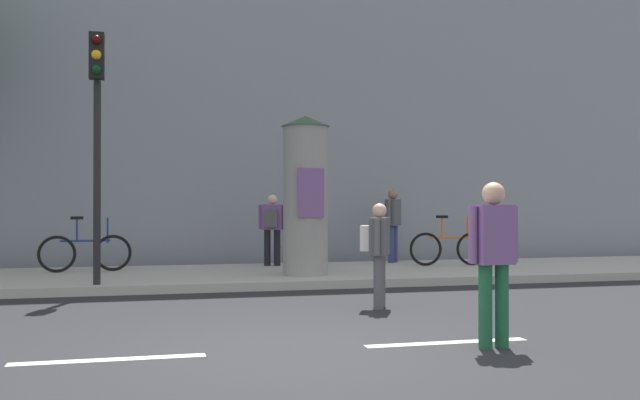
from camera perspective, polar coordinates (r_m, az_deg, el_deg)
name	(u,v)px	position (r m, az deg, el deg)	size (l,w,h in m)	color
ground_plane	(288,351)	(7.33, -2.57, -11.86)	(80.00, 80.00, 0.00)	#232326
sidewalk_curb	(215,276)	(14.18, -8.31, -6.01)	(36.00, 4.00, 0.15)	#B2ADA3
lane_markings	(288,351)	(7.33, -2.57, -11.83)	(25.80, 0.16, 0.01)	silver
building_backdrop	(196,47)	(19.54, -9.83, 11.85)	(36.00, 5.00, 11.22)	gray
traffic_light	(97,115)	(12.38, -17.26, 6.42)	(0.24, 0.45, 4.11)	black
poster_column	(305,194)	(13.50, -1.16, 0.46)	(0.92, 0.92, 2.99)	gray
pedestrian_with_backpack	(378,246)	(10.24, 4.61, -3.62)	(0.51, 0.61, 1.48)	#4C4C51
pedestrian_in_dark_shirt	(494,252)	(7.54, 13.59, -3.99)	(0.56, 0.27, 1.69)	#1E5938
pedestrian_near_pole	(272,224)	(15.57, -3.82, -1.88)	(0.58, 0.48, 1.54)	black
pedestrian_in_red_top	(393,219)	(16.54, 5.80, -1.54)	(0.47, 0.51, 1.67)	navy
bicycle_leaning	(449,248)	(15.88, 10.19, -3.73)	(1.77, 0.24, 1.09)	black
bicycle_upright	(85,252)	(14.89, -18.10, -3.94)	(1.77, 0.23, 1.09)	black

